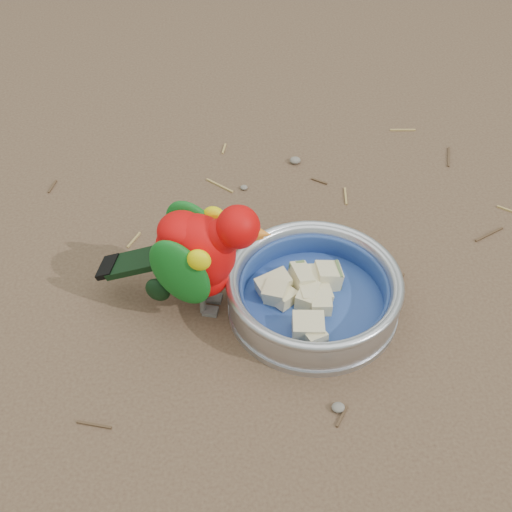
{
  "coord_description": "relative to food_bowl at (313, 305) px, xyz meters",
  "views": [
    {
      "loc": [
        -0.16,
        -0.64,
        0.75
      ],
      "look_at": [
        -0.1,
        0.04,
        0.08
      ],
      "focal_mm": 50.0,
      "sensor_mm": 36.0,
      "label": 1
    }
  ],
  "objects": [
    {
      "name": "food_bowl",
      "position": [
        0.0,
        0.0,
        0.0
      ],
      "size": [
        0.24,
        0.24,
        0.02
      ],
      "primitive_type": "cylinder",
      "color": "#B2B2BA",
      "rests_on": "ground"
    },
    {
      "name": "bowl_wall",
      "position": [
        0.0,
        0.0,
        0.03
      ],
      "size": [
        0.24,
        0.24,
        0.04
      ],
      "primitive_type": null,
      "color": "#B2B2BA",
      "rests_on": "food_bowl"
    },
    {
      "name": "lory_parrot",
      "position": [
        -0.15,
        0.02,
        0.08
      ],
      "size": [
        0.24,
        0.16,
        0.18
      ],
      "primitive_type": null,
      "rotation": [
        0.0,
        0.0,
        -1.84
      ],
      "color": "#CA0606",
      "rests_on": "ground"
    },
    {
      "name": "fruit_wedges",
      "position": [
        0.0,
        0.0,
        0.02
      ],
      "size": [
        0.14,
        0.14,
        0.03
      ],
      "primitive_type": null,
      "color": "beige",
      "rests_on": "food_bowl"
    },
    {
      "name": "ground",
      "position": [
        0.02,
        -0.01,
        -0.01
      ],
      "size": [
        60.0,
        60.0,
        0.0
      ],
      "primitive_type": "plane",
      "color": "brown"
    },
    {
      "name": "ground_debris",
      "position": [
        0.0,
        0.06,
        -0.01
      ],
      "size": [
        0.9,
        0.8,
        0.01
      ],
      "primitive_type": null,
      "color": "#A28448",
      "rests_on": "ground"
    }
  ]
}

